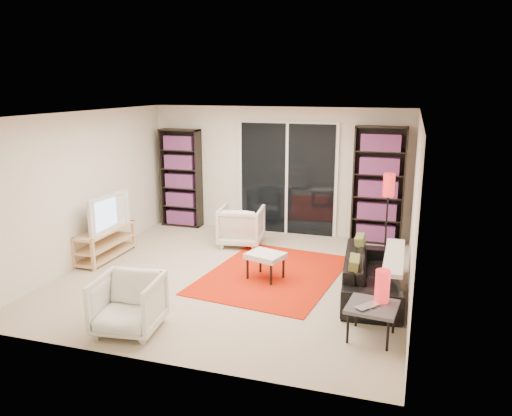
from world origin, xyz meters
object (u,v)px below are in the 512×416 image
Objects in this scene: bookshelf_right at (378,186)px; sofa at (372,274)px; side_table at (372,308)px; floor_lamp at (388,193)px; bookshelf_left at (181,178)px; armchair_front at (128,304)px; tv_stand at (105,242)px; ottoman at (266,257)px; armchair_back at (241,226)px.

bookshelf_right is 2.51m from sofa.
sofa is at bearing 94.11° from side_table.
floor_lamp is at bearing 90.16° from side_table.
bookshelf_right reaches higher than floor_lamp.
floor_lamp is (0.20, -0.70, 0.02)m from bookshelf_right.
floor_lamp is at bearing -9.79° from bookshelf_left.
bookshelf_left is 4.11m from floor_lamp.
armchair_front is (1.36, -4.31, -0.64)m from bookshelf_left.
bookshelf_left is 1.02× the size of sofa.
bookshelf_right is 3.72m from side_table.
tv_stand is 2.79m from ottoman.
armchair_front is (-2.49, -4.31, -0.72)m from bookshelf_right.
bookshelf_right is 0.73m from floor_lamp.
side_table is at bearing 179.77° from sofa.
armchair_front is 1.19× the size of ottoman.
armchair_front reaches higher than sofa.
armchair_back is 1.24× the size of ottoman.
armchair_front is at bearing -72.44° from bookshelf_left.
ottoman is 2.12m from side_table.
armchair_back is at bearing 34.89° from tv_stand.
sofa is 2.61× the size of armchair_front.
bookshelf_left is 4.57m from armchair_front.
tv_stand is at bearing -161.42° from floor_lamp.
side_table is at bearing 7.02° from armchair_front.
bookshelf_right reaches higher than ottoman.
tv_stand is 2.74m from armchair_front.
ottoman is 0.44× the size of floor_lamp.
floor_lamp is at bearing 176.52° from armchair_back.
bookshelf_left is 3.17× the size of ottoman.
bookshelf_right is 1.09× the size of sofa.
bookshelf_left is 2.65× the size of armchair_front.
tv_stand is 1.65× the size of armchair_back.
tv_stand is (-4.21, -2.18, -0.79)m from bookshelf_right.
tv_stand is 4.72m from floor_lamp.
sofa reaches higher than side_table.
armchair_back reaches higher than ottoman.
bookshelf_right reaches higher than tv_stand.
bookshelf_right is 2.86× the size of armchair_front.
armchair_back is 1.70m from ottoman.
sofa is 2.86m from armchair_back.
side_table is (2.70, 0.66, 0.03)m from armchair_front.
armchair_back is at bearing 53.16° from sofa.
bookshelf_right is 5.03m from armchair_front.
ottoman is (2.79, -0.12, 0.08)m from tv_stand.
tv_stand is at bearing -152.60° from bookshelf_right.
bookshelf_right is at bearing -166.60° from armchair_back.
ottoman is at bearing -135.32° from floor_lamp.
side_table is (4.42, -1.47, 0.10)m from tv_stand.
armchair_back is 2.60m from floor_lamp.
bookshelf_left is 1.54× the size of tv_stand.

